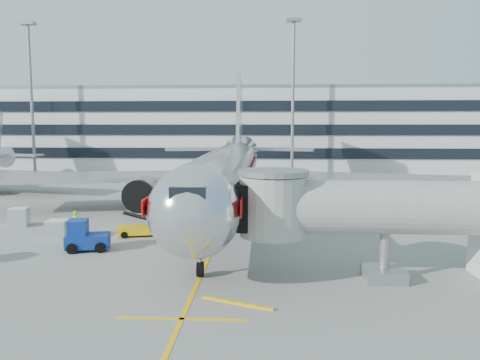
# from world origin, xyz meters

# --- Properties ---
(ground) EXTENTS (180.00, 180.00, 0.00)m
(ground) POSITION_xyz_m (0.00, 0.00, 0.00)
(ground) COLOR gray
(ground) RESTS_ON ground
(lead_in_line) EXTENTS (0.25, 70.00, 0.01)m
(lead_in_line) POSITION_xyz_m (0.00, 10.00, 0.01)
(lead_in_line) COLOR yellow
(lead_in_line) RESTS_ON ground
(stop_bar) EXTENTS (6.00, 0.25, 0.01)m
(stop_bar) POSITION_xyz_m (0.00, -14.00, 0.01)
(stop_bar) COLOR yellow
(stop_bar) RESTS_ON ground
(main_jet) EXTENTS (50.95, 48.70, 16.06)m
(main_jet) POSITION_xyz_m (0.00, 11.72, 4.23)
(main_jet) COLOR silver
(main_jet) RESTS_ON ground
(jet_bridge) EXTENTS (17.80, 4.50, 7.00)m
(jet_bridge) POSITION_xyz_m (12.18, -8.00, 3.87)
(jet_bridge) COLOR silver
(jet_bridge) RESTS_ON ground
(terminal) EXTENTS (150.00, 24.25, 15.60)m
(terminal) POSITION_xyz_m (0.00, 57.95, 7.80)
(terminal) COLOR silver
(terminal) RESTS_ON ground
(light_mast_west) EXTENTS (2.40, 1.20, 25.45)m
(light_mast_west) POSITION_xyz_m (-35.00, 42.00, 14.88)
(light_mast_west) COLOR gray
(light_mast_west) RESTS_ON ground
(light_mast_centre) EXTENTS (2.40, 1.20, 25.45)m
(light_mast_centre) POSITION_xyz_m (8.00, 42.00, 14.88)
(light_mast_centre) COLOR gray
(light_mast_centre) RESTS_ON ground
(belt_loader) EXTENTS (4.25, 2.27, 1.98)m
(belt_loader) POSITION_xyz_m (-5.95, 1.84, 0.56)
(belt_loader) COLOR yellow
(belt_loader) RESTS_ON ground
(baggage_tug) EXTENTS (3.22, 2.40, 2.20)m
(baggage_tug) POSITION_xyz_m (-8.88, -2.76, 0.96)
(baggage_tug) COLOR navy
(baggage_tug) RESTS_ON ground
(cargo_container_left) EXTENTS (1.60, 1.60, 1.57)m
(cargo_container_left) POSITION_xyz_m (-12.11, 0.02, 0.79)
(cargo_container_left) COLOR silver
(cargo_container_left) RESTS_ON ground
(cargo_container_right) EXTENTS (1.81, 1.81, 1.60)m
(cargo_container_right) POSITION_xyz_m (-17.70, 4.77, 0.80)
(cargo_container_right) COLOR silver
(cargo_container_right) RESTS_ON ground
(ramp_worker) EXTENTS (0.84, 0.67, 2.02)m
(ramp_worker) POSITION_xyz_m (-11.22, 1.40, 1.01)
(ramp_worker) COLOR #81F71A
(ramp_worker) RESTS_ON ground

